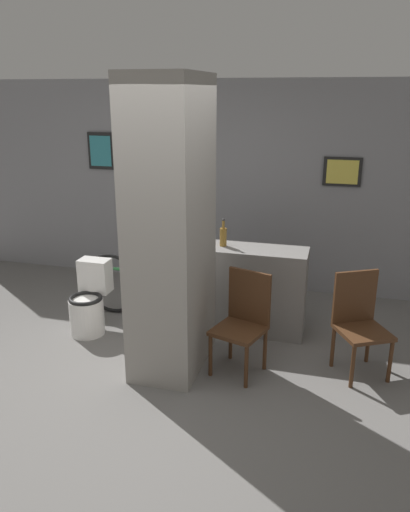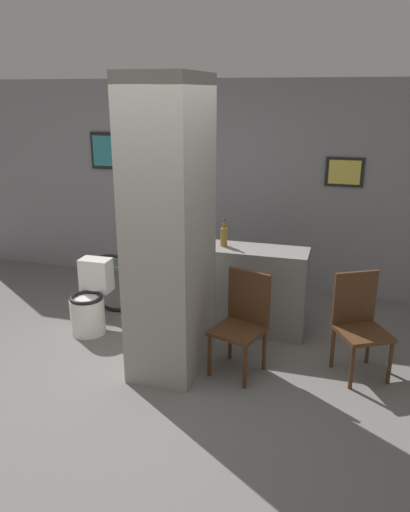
{
  "view_description": "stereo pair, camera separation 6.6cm",
  "coord_description": "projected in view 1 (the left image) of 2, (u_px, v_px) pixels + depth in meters",
  "views": [
    {
      "loc": [
        1.48,
        -3.5,
        2.45
      ],
      "look_at": [
        0.29,
        0.87,
        0.95
      ],
      "focal_mm": 35.0,
      "sensor_mm": 36.0,
      "label": 1
    },
    {
      "loc": [
        1.54,
        -3.49,
        2.45
      ],
      "look_at": [
        0.29,
        0.87,
        0.95
      ],
      "focal_mm": 35.0,
      "sensor_mm": 36.0,
      "label": 2
    }
  ],
  "objects": [
    {
      "name": "ground_plane",
      "position": [
        147.0,
        387.0,
        4.35
      ],
      "size": [
        14.0,
        14.0,
        0.0
      ],
      "primitive_type": "plane",
      "color": "slate"
    },
    {
      "name": "wall_back",
      "position": [
        219.0,
        186.0,
        6.35
      ],
      "size": [
        8.0,
        0.09,
        2.6
      ],
      "color": "gray",
      "rests_on": "ground_plane"
    },
    {
      "name": "pillar_center",
      "position": [
        171.0,
        230.0,
        4.35
      ],
      "size": [
        0.61,
        0.94,
        2.6
      ],
      "color": "gray",
      "rests_on": "ground_plane"
    },
    {
      "name": "counter_shelf",
      "position": [
        245.0,
        289.0,
        5.29
      ],
      "size": [
        1.27,
        0.44,
        0.91
      ],
      "color": "gray",
      "rests_on": "ground_plane"
    },
    {
      "name": "toilet",
      "position": [
        89.0,
        303.0,
        5.28
      ],
      "size": [
        0.36,
        0.52,
        0.75
      ],
      "color": "white",
      "rests_on": "ground_plane"
    },
    {
      "name": "chair_near_pillar",
      "position": [
        243.0,
        319.0,
        4.49
      ],
      "size": [
        0.52,
        0.52,
        0.93
      ],
      "rotation": [
        0.0,
        0.0,
        -0.3
      ],
      "color": "#4C2D19",
      "rests_on": "ground_plane"
    },
    {
      "name": "chair_by_doorway",
      "position": [
        359.0,
        320.0,
        4.47
      ],
      "size": [
        0.57,
        0.57,
        0.93
      ],
      "rotation": [
        0.0,
        0.0,
        0.5
      ],
      "color": "#4C2D19",
      "rests_on": "ground_plane"
    },
    {
      "name": "bicycle",
      "position": [
        152.0,
        287.0,
        5.58
      ],
      "size": [
        1.69,
        0.42,
        0.77
      ],
      "color": "black",
      "rests_on": "ground_plane"
    },
    {
      "name": "bottle_tall",
      "position": [
        223.0,
        236.0,
        5.18
      ],
      "size": [
        0.07,
        0.07,
        0.29
      ],
      "color": "olive",
      "rests_on": "counter_shelf"
    }
  ]
}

